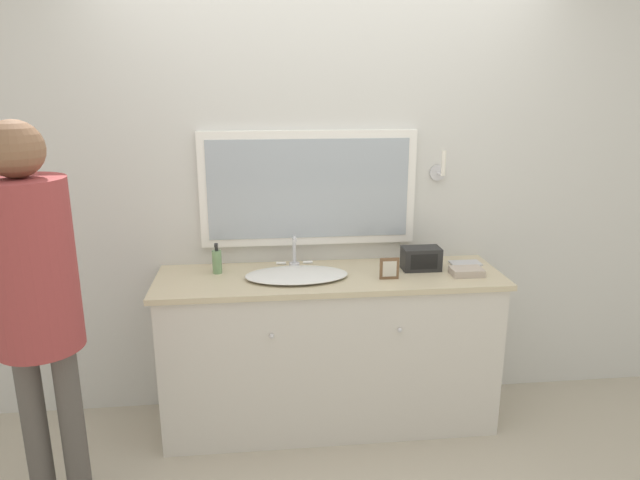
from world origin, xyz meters
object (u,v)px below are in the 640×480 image
Objects in this scene: appliance_box at (421,259)px; picture_frame at (389,269)px; sink_basin at (296,274)px; soap_bottle at (217,261)px; person at (33,283)px.

appliance_box reaches higher than picture_frame.
soap_bottle is (-0.43, 0.12, 0.05)m from sink_basin.
sink_basin is at bearing -16.07° from soap_bottle.
soap_bottle is 1.13m from appliance_box.
sink_basin is at bearing 27.34° from person.
appliance_box is 0.12× the size of person.
person reaches higher than soap_bottle.
person is (-1.82, -0.64, 0.16)m from appliance_box.
soap_bottle is 0.94m from picture_frame.
soap_bottle is at bearing 176.95° from appliance_box.
sink_basin is 0.71m from appliance_box.
soap_bottle is at bearing 167.75° from picture_frame.
appliance_box is (1.13, -0.06, -0.01)m from soap_bottle.
person is at bearing -152.66° from sink_basin.
sink_basin is 0.50m from picture_frame.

